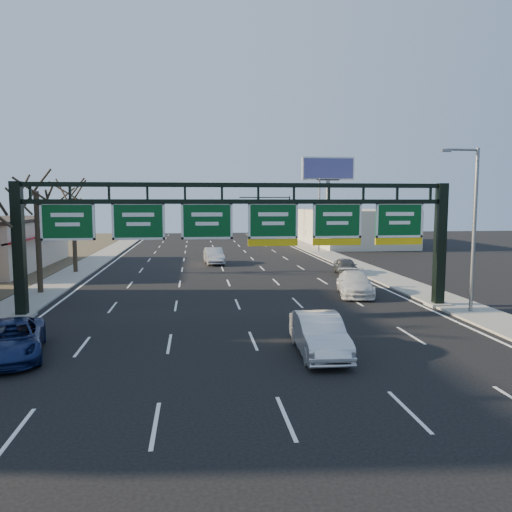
{
  "coord_description": "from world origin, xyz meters",
  "views": [
    {
      "loc": [
        -2.52,
        -19.44,
        6.13
      ],
      "look_at": [
        0.79,
        7.34,
        3.2
      ],
      "focal_mm": 35.0,
      "sensor_mm": 36.0,
      "label": 1
    }
  ],
  "objects": [
    {
      "name": "ground",
      "position": [
        0.0,
        0.0,
        0.0
      ],
      "size": [
        160.0,
        160.0,
        0.0
      ],
      "primitive_type": "plane",
      "color": "black",
      "rests_on": "ground"
    },
    {
      "name": "sidewalk_left",
      "position": [
        -12.8,
        20.0,
        0.06
      ],
      "size": [
        3.0,
        120.0,
        0.12
      ],
      "primitive_type": "cube",
      "color": "gray",
      "rests_on": "ground"
    },
    {
      "name": "sidewalk_right",
      "position": [
        12.8,
        20.0,
        0.06
      ],
      "size": [
        3.0,
        120.0,
        0.12
      ],
      "primitive_type": "cube",
      "color": "gray",
      "rests_on": "ground"
    },
    {
      "name": "lane_markings",
      "position": [
        0.0,
        20.0,
        0.01
      ],
      "size": [
        21.6,
        120.0,
        0.01
      ],
      "primitive_type": "cube",
      "color": "white",
      "rests_on": "ground"
    },
    {
      "name": "sign_gantry",
      "position": [
        0.16,
        8.0,
        4.63
      ],
      "size": [
        24.6,
        1.2,
        7.2
      ],
      "color": "black",
      "rests_on": "ground"
    },
    {
      "name": "building_right_distant",
      "position": [
        20.0,
        50.0,
        2.5
      ],
      "size": [
        12.0,
        20.0,
        5.0
      ],
      "primitive_type": "cube",
      "color": "#BDB59D",
      "rests_on": "ground"
    },
    {
      "name": "tree_mid",
      "position": [
        -12.8,
        15.0,
        7.85
      ],
      "size": [
        3.6,
        3.6,
        9.24
      ],
      "color": "#2F251A",
      "rests_on": "sidewalk_left"
    },
    {
      "name": "tree_far",
      "position": [
        -12.8,
        25.0,
        7.48
      ],
      "size": [
        3.6,
        3.6,
        8.86
      ],
      "color": "#2F251A",
      "rests_on": "sidewalk_left"
    },
    {
      "name": "streetlight_near",
      "position": [
        12.47,
        6.0,
        5.08
      ],
      "size": [
        2.15,
        0.22,
        9.0
      ],
      "color": "slate",
      "rests_on": "sidewalk_right"
    },
    {
      "name": "streetlight_far",
      "position": [
        12.47,
        40.0,
        5.08
      ],
      "size": [
        2.15,
        0.22,
        9.0
      ],
      "color": "slate",
      "rests_on": "sidewalk_right"
    },
    {
      "name": "billboard_right",
      "position": [
        15.0,
        44.98,
        9.06
      ],
      "size": [
        7.0,
        0.5,
        12.0
      ],
      "color": "slate",
      "rests_on": "ground"
    },
    {
      "name": "traffic_signal_mast",
      "position": [
        5.69,
        55.0,
        5.5
      ],
      "size": [
        10.16,
        0.54,
        7.0
      ],
      "color": "black",
      "rests_on": "ground"
    },
    {
      "name": "car_blue_suv",
      "position": [
        -9.78,
        0.77,
        0.73
      ],
      "size": [
        3.57,
        5.65,
        1.45
      ],
      "primitive_type": "imported",
      "rotation": [
        0.0,
        0.0,
        0.24
      ],
      "color": "#121F4F",
      "rests_on": "ground"
    },
    {
      "name": "car_silver_sedan",
      "position": [
        2.42,
        -0.25,
        0.81
      ],
      "size": [
        1.89,
        4.99,
        1.62
      ],
      "primitive_type": "imported",
      "rotation": [
        0.0,
        0.0,
        -0.03
      ],
      "color": "silver",
      "rests_on": "ground"
    },
    {
      "name": "car_white_wagon",
      "position": [
        7.97,
        12.08,
        0.76
      ],
      "size": [
        3.17,
        5.58,
        1.53
      ],
      "primitive_type": "imported",
      "rotation": [
        0.0,
        0.0,
        -0.21
      ],
      "color": "silver",
      "rests_on": "ground"
    },
    {
      "name": "car_grey_far",
      "position": [
        10.26,
        21.4,
        0.68
      ],
      "size": [
        1.92,
        4.12,
        1.37
      ],
      "primitive_type": "imported",
      "rotation": [
        0.0,
        0.0,
        -0.08
      ],
      "color": "#3D3F42",
      "rests_on": "ground"
    },
    {
      "name": "car_silver_distant",
      "position": [
        -0.63,
        29.98,
        0.79
      ],
      "size": [
        2.04,
        4.89,
        1.57
      ],
      "primitive_type": "imported",
      "rotation": [
        0.0,
        0.0,
        0.08
      ],
      "color": "#B9BABF",
      "rests_on": "ground"
    }
  ]
}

